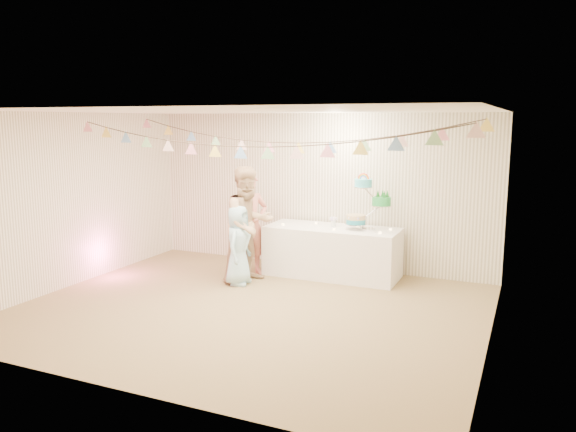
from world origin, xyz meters
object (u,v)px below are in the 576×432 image
at_px(table, 332,252).
at_px(person_child, 238,245).
at_px(person_adult_a, 250,224).
at_px(person_adult_b, 249,224).
at_px(cake_stand, 367,207).

xyz_separation_m(table, person_child, (-1.16, -1.01, 0.21)).
height_order(table, person_child, person_child).
bearing_deg(person_child, table, -56.11).
bearing_deg(table, person_adult_a, -159.81).
bearing_deg(person_adult_a, person_adult_b, -120.65).
xyz_separation_m(person_adult_a, person_adult_b, (0.15, -0.34, 0.07)).
xyz_separation_m(table, person_adult_b, (-1.09, -0.79, 0.50)).
bearing_deg(person_adult_a, person_child, -136.00).
relative_size(cake_stand, person_adult_b, 0.46).
distance_m(cake_stand, person_adult_a, 1.89).
bearing_deg(person_adult_b, person_child, -167.97).
bearing_deg(table, cake_stand, 5.19).
bearing_deg(table, person_child, -138.93).
distance_m(person_adult_a, person_adult_b, 0.37).
distance_m(person_adult_a, person_child, 0.60).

